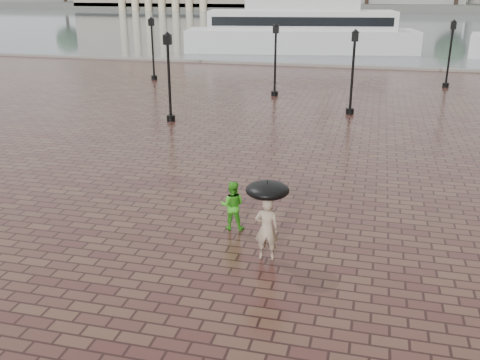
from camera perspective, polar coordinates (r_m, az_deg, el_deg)
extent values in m
plane|color=#3B1E1B|center=(17.56, -0.91, -2.34)|extent=(300.00, 300.00, 0.00)
plane|color=#4E595F|center=(107.96, 12.48, 16.06)|extent=(240.00, 240.00, 0.00)
cube|color=slate|center=(48.32, 9.27, 11.85)|extent=(80.00, 0.60, 0.30)
cube|color=#4C4C47|center=(175.81, 13.53, 17.68)|extent=(300.00, 60.00, 2.00)
cylinder|color=black|center=(28.41, -7.38, 6.58)|extent=(0.44, 0.44, 0.30)
cylinder|color=black|center=(28.04, -7.55, 10.26)|extent=(0.14, 0.14, 4.00)
cube|color=black|center=(27.76, -7.76, 14.63)|extent=(0.35, 0.35, 0.50)
sphere|color=beige|center=(27.76, -7.76, 14.63)|extent=(0.28, 0.28, 0.28)
cylinder|color=black|center=(30.40, 11.63, 7.22)|extent=(0.44, 0.44, 0.30)
cylinder|color=black|center=(30.06, 11.88, 10.66)|extent=(0.14, 0.14, 4.00)
cube|color=black|center=(29.80, 12.18, 14.74)|extent=(0.35, 0.35, 0.50)
sphere|color=beige|center=(29.80, 12.18, 14.74)|extent=(0.28, 0.28, 0.28)
cylinder|color=black|center=(41.55, -9.14, 10.75)|extent=(0.44, 0.44, 0.30)
cylinder|color=black|center=(41.30, -9.28, 13.28)|extent=(0.14, 0.14, 4.00)
cube|color=black|center=(41.11, -9.45, 16.26)|extent=(0.35, 0.35, 0.50)
sphere|color=beige|center=(41.11, -9.45, 16.26)|extent=(0.28, 0.28, 0.28)
cylinder|color=black|center=(40.48, 21.08, 9.44)|extent=(0.44, 0.44, 0.30)
cylinder|color=black|center=(40.22, 21.42, 12.02)|extent=(0.14, 0.14, 4.00)
cube|color=black|center=(40.02, 21.82, 15.06)|extent=(0.35, 0.35, 0.50)
sphere|color=beige|center=(40.02, 21.82, 15.06)|extent=(0.28, 0.28, 0.28)
cylinder|color=black|center=(34.86, 3.70, 9.20)|extent=(0.44, 0.44, 0.30)
cylinder|color=black|center=(34.56, 3.77, 12.22)|extent=(0.14, 0.14, 4.00)
cube|color=black|center=(34.34, 3.86, 15.77)|extent=(0.35, 0.35, 0.50)
sphere|color=beige|center=(34.34, 3.86, 15.77)|extent=(0.28, 0.28, 0.28)
imported|color=tan|center=(13.71, 2.86, -5.22)|extent=(0.66, 0.47, 1.68)
imported|color=green|center=(15.40, -0.82, -2.73)|extent=(0.76, 0.62, 1.46)
cube|color=silver|center=(58.93, 6.44, 14.54)|extent=(24.62, 9.76, 2.30)
cube|color=silver|center=(58.76, 6.53, 16.59)|extent=(19.76, 8.19, 1.92)
cube|color=silver|center=(58.69, 6.60, 18.27)|extent=(12.10, 6.31, 1.54)
cube|color=black|center=(56.23, 6.60, 16.44)|extent=(17.98, 3.20, 0.86)
cube|color=black|center=(61.30, 6.46, 16.73)|extent=(17.98, 3.20, 0.86)
cylinder|color=black|center=(13.47, 2.91, -2.95)|extent=(0.02, 0.02, 0.95)
ellipsoid|color=black|center=(13.30, 2.94, -1.08)|extent=(1.10, 1.10, 0.39)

